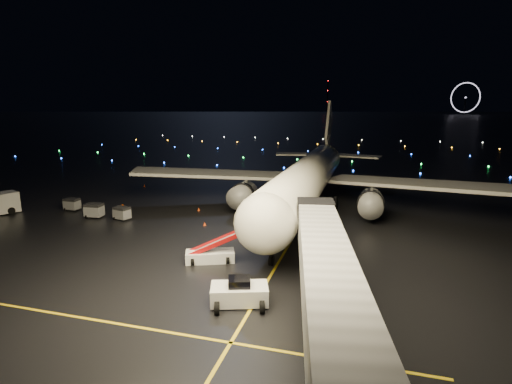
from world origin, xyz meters
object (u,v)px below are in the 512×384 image
pushback_tug (239,291)px  belt_loader (210,245)px  baggage_cart_0 (122,213)px  airliner (312,154)px  baggage_cart_2 (72,204)px  baggage_cart_1 (94,211)px  crew_c (123,211)px

pushback_tug → belt_loader: belt_loader is taller
baggage_cart_0 → pushback_tug: bearing=-24.5°
airliner → pushback_tug: bearing=-90.9°
baggage_cart_0 → baggage_cart_2: baggage_cart_0 is taller
pushback_tug → baggage_cart_0: (-22.12, 17.56, -0.18)m
baggage_cart_1 → airliner: bearing=22.9°
belt_loader → crew_c: belt_loader is taller
pushback_tug → baggage_cart_2: pushback_tug is taller
belt_loader → crew_c: 20.75m
airliner → belt_loader: 26.21m
airliner → baggage_cart_1: airliner is taller
airliner → belt_loader: bearing=-103.5°
baggage_cart_0 → baggage_cart_1: (-4.22, -0.12, 0.09)m
airliner → baggage_cart_2: size_ratio=27.62×
crew_c → baggage_cart_1: 3.86m
airliner → crew_c: size_ratio=30.57×
belt_loader → baggage_cart_0: belt_loader is taller
pushback_tug → baggage_cart_1: pushback_tug is taller
crew_c → baggage_cart_0: (0.55, -1.08, -0.05)m
belt_loader → baggage_cart_1: bearing=131.8°
baggage_cart_1 → baggage_cart_2: 6.15m
crew_c → baggage_cart_2: crew_c is taller
baggage_cart_1 → baggage_cart_2: size_ratio=1.11×
baggage_cart_2 → crew_c: bearing=-6.4°
airliner → baggage_cart_1: size_ratio=24.86×
baggage_cart_0 → baggage_cart_1: size_ratio=0.90×
baggage_cart_1 → baggage_cart_2: bearing=151.3°
baggage_cart_1 → pushback_tug: bearing=-38.7°
pushback_tug → baggage_cart_0: bearing=123.0°
belt_loader → crew_c: size_ratio=3.77×
airliner → baggage_cart_2: bearing=-159.4°
crew_c → baggage_cart_1: size_ratio=0.81×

